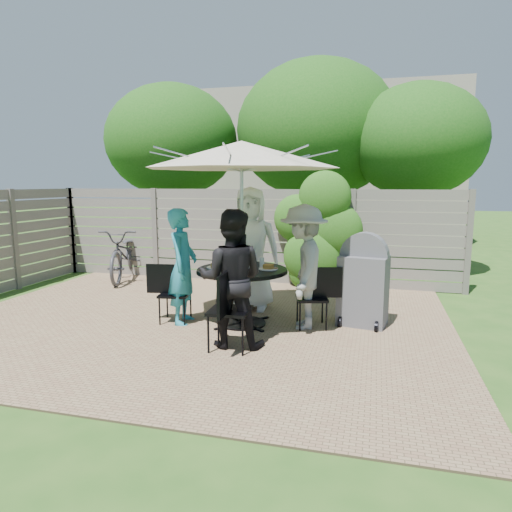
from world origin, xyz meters
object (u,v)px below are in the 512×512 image
(chair_right, at_px, (313,310))
(bbq_grill, at_px, (363,284))
(syrup_jug, at_px, (238,262))
(chair_back, at_px, (251,290))
(glass_front, at_px, (247,267))
(bicycle, at_px, (125,254))
(person_front, at_px, (231,279))
(plate_right, at_px, (268,267))
(chair_left, at_px, (174,305))
(chair_front, at_px, (230,326))
(plate_left, at_px, (216,266))
(plate_back, at_px, (246,262))
(person_back, at_px, (250,249))
(glass_back, at_px, (237,260))
(glass_right, at_px, (262,263))
(coffee_cup, at_px, (251,262))
(plate_front, at_px, (238,272))
(patio_table, at_px, (242,286))
(person_right, at_px, (303,267))
(umbrella, at_px, (241,155))
(person_left, at_px, (183,267))

(chair_right, height_order, bbq_grill, bbq_grill)
(syrup_jug, distance_m, bbq_grill, 1.74)
(chair_back, relative_size, glass_front, 6.43)
(bicycle, bearing_deg, person_front, -60.36)
(plate_right, bearing_deg, glass_front, -126.84)
(person_front, distance_m, bicycle, 4.55)
(chair_left, bearing_deg, chair_front, -45.72)
(plate_left, bearing_deg, chair_right, 7.74)
(chair_back, relative_size, chair_right, 1.07)
(plate_back, distance_m, bbq_grill, 1.67)
(person_front, distance_m, chair_right, 1.40)
(person_back, relative_size, glass_back, 13.57)
(glass_right, xyz_separation_m, bicycle, (-3.40, 2.19, -0.34))
(coffee_cup, bearing_deg, plate_front, -92.12)
(patio_table, distance_m, person_back, 0.92)
(chair_right, xyz_separation_m, person_right, (-0.13, -0.02, 0.59))
(person_back, relative_size, glass_front, 13.57)
(plate_right, bearing_deg, bicycle, 147.04)
(coffee_cup, xyz_separation_m, bicycle, (-3.23, 2.10, -0.33))
(chair_right, height_order, glass_right, glass_right)
(glass_right, bearing_deg, patio_table, -150.34)
(patio_table, xyz_separation_m, chair_right, (0.96, 0.13, -0.30))
(umbrella, xyz_separation_m, plate_right, (0.36, 0.05, -1.49))
(chair_right, xyz_separation_m, glass_back, (-1.09, 0.11, 0.62))
(syrup_jug, bearing_deg, glass_back, 109.75)
(plate_right, xyz_separation_m, bbq_grill, (1.25, 0.38, -0.23))
(chair_front, height_order, plate_back, chair_front)
(person_front, distance_m, person_right, 1.17)
(plate_left, relative_size, bicycle, 0.13)
(patio_table, relative_size, person_left, 0.85)
(glass_front, bearing_deg, person_front, -92.76)
(chair_front, height_order, glass_front, chair_front)
(person_left, distance_m, bbq_grill, 2.50)
(plate_right, distance_m, bbq_grill, 1.33)
(person_right, bearing_deg, patio_table, -90.00)
(person_right, bearing_deg, glass_back, -105.52)
(plate_left, height_order, syrup_jug, syrup_jug)
(person_front, height_order, plate_left, person_front)
(patio_table, xyz_separation_m, plate_back, (-0.05, 0.36, 0.27))
(umbrella, distance_m, plate_right, 1.53)
(person_left, height_order, plate_back, person_left)
(glass_right, bearing_deg, person_front, -97.86)
(plate_left, bearing_deg, chair_front, -61.98)
(person_left, xyz_separation_m, person_front, (0.93, -0.71, 0.02))
(glass_right, relative_size, bbq_grill, 0.11)
(patio_table, height_order, plate_front, plate_front)
(person_back, bearing_deg, chair_right, -40.66)
(person_right, xyz_separation_m, plate_right, (-0.47, -0.06, -0.01))
(patio_table, bearing_deg, coffee_cup, 73.21)
(chair_left, distance_m, bbq_grill, 2.64)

